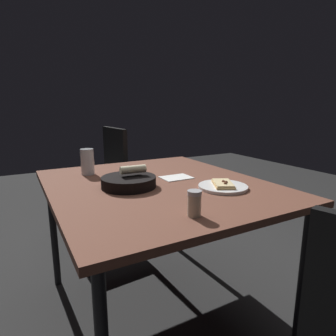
{
  "coord_description": "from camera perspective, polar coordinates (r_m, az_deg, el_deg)",
  "views": [
    {
      "loc": [
        -0.62,
        -1.24,
        1.12
      ],
      "look_at": [
        0.07,
        0.02,
        0.8
      ],
      "focal_mm": 30.49,
      "sensor_mm": 36.0,
      "label": 1
    }
  ],
  "objects": [
    {
      "name": "pepper_shaker",
      "position": [
        1.01,
        5.28,
        -7.34
      ],
      "size": [
        0.05,
        0.05,
        0.09
      ],
      "color": "#BFB299",
      "rests_on": "dining_table"
    },
    {
      "name": "beer_glass",
      "position": [
        1.66,
        -15.79,
        0.9
      ],
      "size": [
        0.07,
        0.07,
        0.14
      ],
      "color": "silver",
      "rests_on": "dining_table"
    },
    {
      "name": "bread_basket",
      "position": [
        1.37,
        -7.79,
        -2.54
      ],
      "size": [
        0.26,
        0.26,
        0.1
      ],
      "color": "black",
      "rests_on": "dining_table"
    },
    {
      "name": "pizza_plate",
      "position": [
        1.36,
        10.93,
        -3.57
      ],
      "size": [
        0.23,
        0.23,
        0.04
      ],
      "color": "white",
      "rests_on": "dining_table"
    },
    {
      "name": "dining_table",
      "position": [
        1.45,
        -2.13,
        -5.15
      ],
      "size": [
        1.02,
        1.19,
        0.74
      ],
      "color": "brown",
      "rests_on": "ground"
    },
    {
      "name": "napkin",
      "position": [
        1.53,
        1.66,
        -1.92
      ],
      "size": [
        0.16,
        0.12,
        0.0
      ],
      "color": "white",
      "rests_on": "dining_table"
    },
    {
      "name": "ground",
      "position": [
        1.78,
        -1.93,
        -26.61
      ],
      "size": [
        8.0,
        8.0,
        0.0
      ],
      "primitive_type": "plane",
      "color": "#292929"
    },
    {
      "name": "chair_near",
      "position": [
        2.41,
        -12.81,
        -2.1
      ],
      "size": [
        0.47,
        0.47,
        0.94
      ],
      "color": "#242424",
      "rests_on": "ground"
    }
  ]
}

